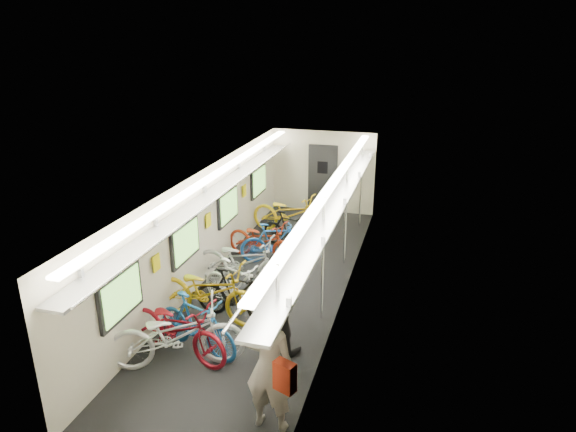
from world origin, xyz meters
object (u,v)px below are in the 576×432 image
Objects in this scene: bicycle_0 at (177,335)px; passenger_mid at (277,302)px; passenger_near at (270,367)px; backpack at (285,376)px; bicycle_1 at (197,325)px.

passenger_mid is (1.38, 0.89, 0.31)m from bicycle_0.
passenger_mid reaches higher than bicycle_0.
passenger_near is at bearing -139.02° from bicycle_0.
passenger_mid reaches higher than backpack.
passenger_mid is at bearing -50.68° from bicycle_1.
passenger_near reaches higher than bicycle_0.
backpack is (2.18, -1.43, 0.71)m from bicycle_0.
bicycle_0 is at bearing 41.18° from passenger_mid.
bicycle_0 is 1.27× the size of bicycle_1.
bicycle_0 is 1.23× the size of passenger_mid.
backpack is at bearing -112.82° from bicycle_1.
bicycle_0 is 2.05m from passenger_near.
passenger_mid is (1.25, 0.44, 0.36)m from bicycle_1.
passenger_near is 4.98× the size of backpack.
passenger_near is 0.74m from backpack.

